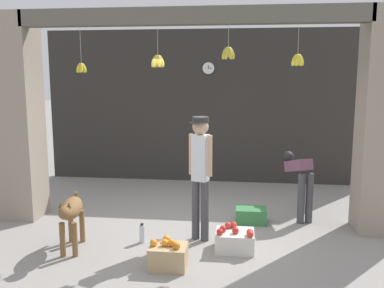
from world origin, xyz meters
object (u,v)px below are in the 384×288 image
Objects in this scene: fruit_crate_apples at (235,240)px; wall_clock at (208,68)px; dog at (71,212)px; produce_box_green at (251,215)px; worker_stooping at (300,177)px; shopkeeper at (200,168)px; fruit_crate_oranges at (168,255)px; water_bottle at (142,234)px.

wall_clock reaches higher than fruit_crate_apples.
wall_clock is at bearing 100.39° from fruit_crate_apples.
dog reaches higher than produce_box_green.
worker_stooping is 3.26m from wall_clock.
wall_clock is at bearing 105.96° from worker_stooping.
worker_stooping is at bearing 107.67° from dog.
fruit_crate_apples is (0.49, -0.30, -0.89)m from shopkeeper.
dog is at bearing 38.88° from shopkeeper.
shopkeeper is at bearing -86.99° from wall_clock.
shopkeeper reaches higher than fruit_crate_oranges.
produce_box_green is at bearing 33.68° from water_bottle.
wall_clock is at bearing -67.21° from shopkeeper.
dog is 1.95× the size of produce_box_green.
worker_stooping is 0.98m from produce_box_green.
water_bottle is at bearing -146.32° from produce_box_green.
worker_stooping is 3.75× the size of water_bottle.
wall_clock is (-1.64, 2.23, 1.73)m from worker_stooping.
dog is 0.53× the size of shopkeeper.
fruit_crate_oranges is (1.33, -0.35, -0.37)m from dog.
wall_clock is at bearing 80.21° from water_bottle.
wall_clock is (-0.89, 2.51, 2.29)m from produce_box_green.
wall_clock is at bearing 149.17° from dog.
fruit_crate_apples is 1.27m from water_bottle.
water_bottle is (-0.78, -0.20, -0.90)m from shopkeeper.
worker_stooping is 1.77m from fruit_crate_apples.
dog is at bearing -110.58° from wall_clock.
wall_clock is at bearing 109.46° from produce_box_green.
worker_stooping is (1.46, 1.07, -0.35)m from shopkeeper.
shopkeeper reaches higher than water_bottle.
produce_box_green is at bearing -70.54° from wall_clock.
shopkeeper is 1.30m from fruit_crate_oranges.
shopkeeper reaches higher than fruit_crate_apples.
worker_stooping is (3.09, 1.64, 0.16)m from dog.
dog is 2.16m from fruit_crate_apples.
fruit_crate_oranges is 0.98m from fruit_crate_apples.
worker_stooping is 3.97× the size of wall_clock.
produce_box_green is 1.83× the size of wall_clock.
dog is at bearing -149.94° from produce_box_green.
fruit_crate_apples is 1.12m from produce_box_green.
fruit_crate_apples is 4.31m from wall_clock.
water_bottle is at bearing -99.79° from wall_clock.
dog is at bearing -157.03° from water_bottle.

